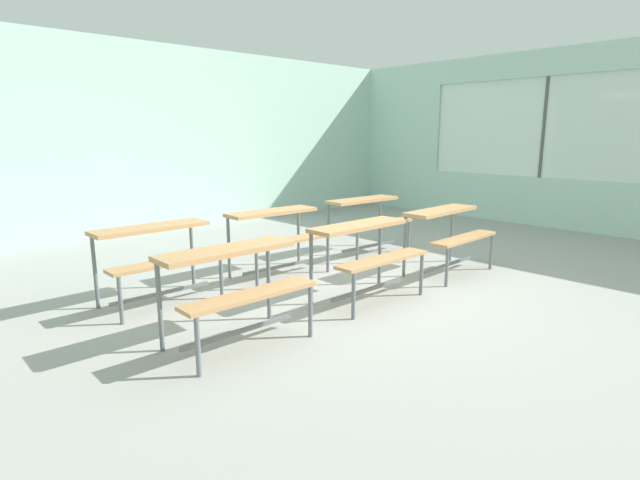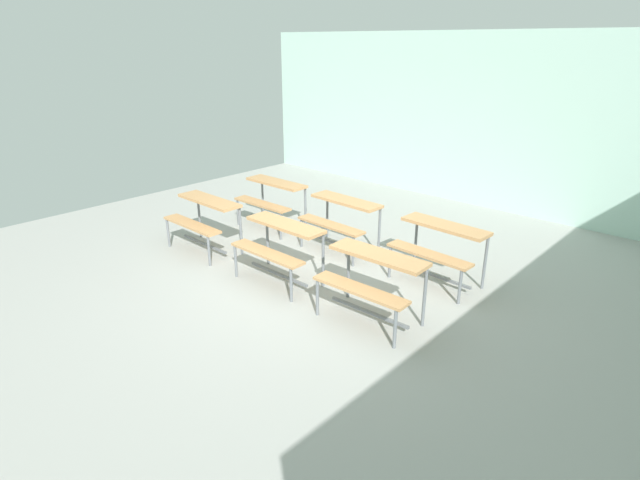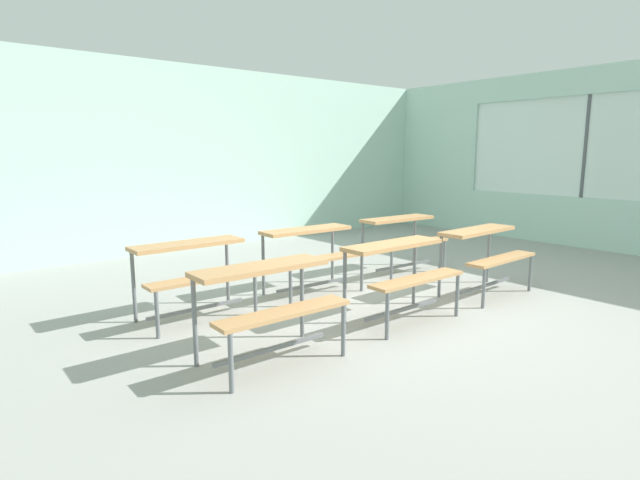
{
  "view_description": "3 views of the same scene",
  "coord_description": "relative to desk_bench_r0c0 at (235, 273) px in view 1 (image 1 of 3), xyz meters",
  "views": [
    {
      "loc": [
        -3.8,
        -3.3,
        1.6
      ],
      "look_at": [
        -0.3,
        0.46,
        0.5
      ],
      "focal_mm": 28.0,
      "sensor_mm": 36.0,
      "label": 1
    },
    {
      "loc": [
        4.02,
        -4.08,
        2.83
      ],
      "look_at": [
        0.12,
        0.16,
        0.56
      ],
      "focal_mm": 28.49,
      "sensor_mm": 36.0,
      "label": 2
    },
    {
      "loc": [
        -3.8,
        -3.3,
        1.6
      ],
      "look_at": [
        -0.97,
        0.2,
        0.81
      ],
      "focal_mm": 28.0,
      "sensor_mm": 36.0,
      "label": 3
    }
  ],
  "objects": [
    {
      "name": "ground",
      "position": [
        1.79,
        0.18,
        -0.59
      ],
      "size": [
        10.0,
        9.0,
        0.05
      ],
      "primitive_type": "cube",
      "color": "#9E9E99"
    },
    {
      "name": "wall_back",
      "position": [
        1.79,
        4.68,
        0.94
      ],
      "size": [
        10.0,
        0.12,
        3.0
      ],
      "primitive_type": "cube",
      "color": "silver",
      "rests_on": "ground"
    },
    {
      "name": "wall_right",
      "position": [
        6.79,
        0.05,
        0.88
      ],
      "size": [
        0.12,
        9.0,
        3.0
      ],
      "color": "silver",
      "rests_on": "ground"
    },
    {
      "name": "desk_bench_r0c0",
      "position": [
        0.0,
        0.0,
        0.0
      ],
      "size": [
        1.1,
        0.6,
        0.74
      ],
      "rotation": [
        0.0,
        0.0,
        -0.01
      ],
      "color": "tan",
      "rests_on": "ground"
    },
    {
      "name": "desk_bench_r0c1",
      "position": [
        1.53,
        0.03,
        0.0
      ],
      "size": [
        1.1,
        0.59,
        0.74
      ],
      "rotation": [
        0.0,
        0.0,
        0.0
      ],
      "color": "tan",
      "rests_on": "ground"
    },
    {
      "name": "desk_bench_r0c2",
      "position": [
        2.95,
        0.03,
        0.0
      ],
      "size": [
        1.12,
        0.63,
        0.74
      ],
      "rotation": [
        0.0,
        0.0,
        0.03
      ],
      "color": "tan",
      "rests_on": "ground"
    },
    {
      "name": "desk_bench_r1c0",
      "position": [
        -0.01,
        1.3,
        0.0
      ],
      "size": [
        1.11,
        0.6,
        0.74
      ],
      "rotation": [
        0.0,
        0.0,
        0.01
      ],
      "color": "tan",
      "rests_on": "ground"
    },
    {
      "name": "desk_bench_r1c1",
      "position": [
        1.44,
        1.3,
        0.0
      ],
      "size": [
        1.12,
        0.62,
        0.74
      ],
      "rotation": [
        0.0,
        0.0,
        -0.03
      ],
      "color": "tan",
      "rests_on": "ground"
    },
    {
      "name": "desk_bench_r1c2",
      "position": [
        3.0,
        1.31,
        0.0
      ],
      "size": [
        1.12,
        0.64,
        0.74
      ],
      "rotation": [
        0.0,
        0.0,
        -0.04
      ],
      "color": "tan",
      "rests_on": "ground"
    }
  ]
}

